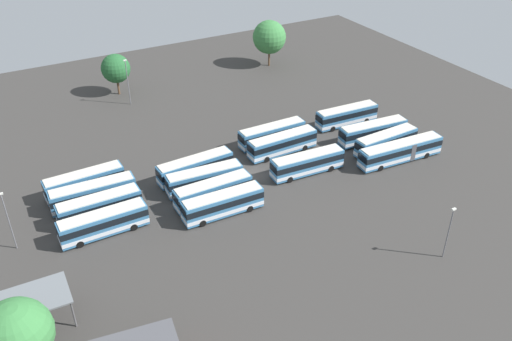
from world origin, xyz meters
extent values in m
plane|color=#383533|center=(0.00, 0.00, 0.00)|extent=(126.07, 126.07, 0.00)
cube|color=teal|center=(-23.34, -6.66, 1.78)|extent=(11.80, 3.09, 2.97)
cube|color=beige|center=(-23.34, -6.66, 3.34)|extent=(11.32, 2.87, 0.14)
cube|color=black|center=(-23.34, -6.66, 2.26)|extent=(11.86, 3.13, 0.95)
cube|color=silver|center=(-23.34, -6.66, 0.95)|extent=(11.86, 3.13, 0.59)
cube|color=black|center=(-17.49, -6.97, 2.36)|extent=(0.17, 2.03, 1.09)
cylinder|color=black|center=(-19.66, -5.72, 0.50)|extent=(1.01, 0.35, 1.00)
cylinder|color=black|center=(-19.78, -7.99, 0.50)|extent=(1.01, 0.35, 1.00)
cylinder|color=black|center=(-26.89, -5.33, 0.50)|extent=(1.01, 0.35, 1.00)
cylinder|color=black|center=(-27.01, -7.60, 0.50)|extent=(1.01, 0.35, 1.00)
cube|color=teal|center=(-23.58, 0.38, 1.78)|extent=(12.39, 3.56, 2.97)
cube|color=beige|center=(-23.58, 0.38, 3.34)|extent=(11.89, 3.31, 0.14)
cube|color=black|center=(-23.58, 0.38, 2.26)|extent=(12.46, 3.60, 0.95)
cube|color=silver|center=(-23.58, 0.38, 0.95)|extent=(12.46, 3.60, 0.59)
cube|color=black|center=(-17.48, -0.17, 2.36)|extent=(0.24, 2.02, 1.09)
cylinder|color=black|center=(-19.70, 1.17, 0.50)|extent=(1.02, 0.39, 1.00)
cylinder|color=black|center=(-19.91, -1.10, 0.50)|extent=(1.02, 0.39, 1.00)
cylinder|color=black|center=(-27.25, 1.85, 0.50)|extent=(1.02, 0.39, 1.00)
cylinder|color=black|center=(-27.45, -0.42, 0.50)|extent=(1.02, 0.39, 1.00)
cube|color=teal|center=(-23.14, 4.26, 1.78)|extent=(11.68, 2.95, 2.97)
cube|color=beige|center=(-23.14, 4.26, 3.34)|extent=(11.21, 2.74, 0.14)
cube|color=black|center=(-23.14, 4.26, 2.26)|extent=(11.74, 2.99, 0.95)
cube|color=silver|center=(-23.14, 4.26, 0.95)|extent=(11.74, 2.99, 0.59)
cube|color=black|center=(-17.34, 4.50, 2.36)|extent=(0.14, 2.03, 1.09)
cylinder|color=black|center=(-19.60, 5.54, 0.50)|extent=(1.01, 0.34, 1.00)
cylinder|color=black|center=(-19.51, 3.27, 0.50)|extent=(1.01, 0.34, 1.00)
cylinder|color=black|center=(-26.78, 5.24, 0.50)|extent=(1.01, 0.34, 1.00)
cylinder|color=black|center=(-26.68, 2.97, 0.50)|extent=(1.01, 0.34, 1.00)
cube|color=teal|center=(-23.11, 7.82, 1.78)|extent=(14.89, 3.42, 2.97)
cube|color=beige|center=(-23.11, 7.82, 3.34)|extent=(14.29, 3.18, 0.14)
cube|color=black|center=(-23.11, 7.82, 2.26)|extent=(14.97, 3.46, 0.95)
cube|color=silver|center=(-23.11, 7.82, 0.95)|extent=(14.97, 3.46, 0.59)
cube|color=black|center=(-15.73, 7.34, 2.36)|extent=(0.19, 2.03, 1.09)
cube|color=#47474C|center=(-24.73, 7.92, 1.78)|extent=(1.06, 2.57, 2.85)
cylinder|color=black|center=(-18.47, 8.66, 0.50)|extent=(1.02, 0.36, 1.00)
cylinder|color=black|center=(-18.61, 6.39, 0.50)|extent=(1.02, 0.36, 1.00)
cylinder|color=black|center=(-27.60, 9.25, 0.50)|extent=(1.02, 0.36, 1.00)
cylinder|color=black|center=(-27.75, 6.98, 0.50)|extent=(1.02, 0.36, 1.00)
cube|color=teal|center=(-8.04, -7.19, 1.78)|extent=(11.80, 2.51, 2.97)
cube|color=beige|center=(-8.04, -7.19, 3.34)|extent=(11.33, 2.32, 0.14)
cube|color=black|center=(-8.04, -7.19, 2.26)|extent=(11.86, 2.55, 0.95)
cube|color=silver|center=(-8.04, -7.19, 0.95)|extent=(11.86, 2.55, 0.59)
cube|color=black|center=(-2.13, -7.22, 2.36)|extent=(0.07, 2.03, 1.09)
cylinder|color=black|center=(-4.38, -6.07, 0.50)|extent=(1.00, 0.30, 1.00)
cylinder|color=black|center=(-4.39, -8.35, 0.50)|extent=(1.00, 0.30, 1.00)
cylinder|color=black|center=(-11.69, -6.04, 0.50)|extent=(1.00, 0.30, 1.00)
cylinder|color=black|center=(-11.70, -8.32, 0.50)|extent=(1.00, 0.30, 1.00)
cube|color=teal|center=(-7.86, -3.53, 1.78)|extent=(12.03, 2.69, 2.97)
cube|color=beige|center=(-7.86, -3.53, 3.34)|extent=(11.55, 2.49, 0.14)
cube|color=black|center=(-7.86, -3.53, 2.26)|extent=(12.09, 2.73, 0.95)
cube|color=silver|center=(-7.86, -3.53, 0.95)|extent=(12.09, 2.73, 0.59)
cube|color=black|center=(-1.86, -3.41, 2.36)|extent=(0.10, 2.03, 1.09)
cylinder|color=black|center=(-4.17, -2.32, 0.50)|extent=(1.01, 0.32, 1.00)
cylinder|color=black|center=(-4.13, -4.59, 0.50)|extent=(1.01, 0.32, 1.00)
cylinder|color=black|center=(-11.60, -2.46, 0.50)|extent=(1.01, 0.32, 1.00)
cylinder|color=black|center=(-11.56, -4.73, 0.50)|extent=(1.01, 0.32, 1.00)
cube|color=teal|center=(-8.02, 3.64, 1.78)|extent=(11.92, 3.17, 2.97)
cube|color=beige|center=(-8.02, 3.64, 3.34)|extent=(11.44, 2.94, 0.14)
cube|color=black|center=(-8.02, 3.64, 2.26)|extent=(11.98, 3.21, 0.95)
cube|color=silver|center=(-8.02, 3.64, 0.95)|extent=(11.98, 3.21, 0.59)
cube|color=black|center=(-2.12, 3.29, 2.36)|extent=(0.18, 2.03, 1.09)
cylinder|color=black|center=(-4.30, 4.56, 0.50)|extent=(1.02, 0.36, 1.00)
cylinder|color=black|center=(-4.43, 2.29, 0.50)|extent=(1.02, 0.36, 1.00)
cylinder|color=black|center=(-11.60, 4.99, 0.50)|extent=(1.02, 0.36, 1.00)
cylinder|color=black|center=(-11.73, 2.72, 0.50)|extent=(1.02, 0.36, 1.00)
cube|color=teal|center=(7.63, -3.64, 1.78)|extent=(12.01, 3.03, 2.97)
cube|color=beige|center=(7.63, -3.64, 3.34)|extent=(11.52, 2.81, 0.14)
cube|color=black|center=(7.63, -3.64, 2.26)|extent=(12.07, 3.07, 0.95)
cube|color=silver|center=(7.63, -3.64, 0.95)|extent=(12.07, 3.07, 0.59)
cube|color=black|center=(13.59, -3.36, 2.36)|extent=(0.16, 2.03, 1.09)
cylinder|color=black|center=(11.27, -2.33, 0.50)|extent=(1.01, 0.35, 1.00)
cylinder|color=black|center=(11.37, -4.60, 0.50)|extent=(1.01, 0.35, 1.00)
cylinder|color=black|center=(3.89, -2.68, 0.50)|extent=(1.01, 0.35, 1.00)
cylinder|color=black|center=(4.00, -4.95, 0.50)|extent=(1.01, 0.35, 1.00)
cube|color=teal|center=(7.73, -0.03, 1.78)|extent=(11.56, 3.29, 2.97)
cube|color=beige|center=(7.73, -0.03, 3.34)|extent=(11.09, 3.06, 0.14)
cube|color=black|center=(7.73, -0.03, 2.26)|extent=(11.62, 3.33, 0.95)
cube|color=silver|center=(7.73, -0.03, 0.95)|extent=(11.62, 3.33, 0.59)
cube|color=black|center=(13.43, -0.44, 2.36)|extent=(0.21, 2.03, 1.09)
cylinder|color=black|center=(11.34, 0.85, 0.50)|extent=(1.02, 0.37, 1.00)
cylinder|color=black|center=(11.18, -1.42, 0.50)|extent=(1.02, 0.37, 1.00)
cylinder|color=black|center=(4.29, 1.36, 0.50)|extent=(1.02, 0.37, 1.00)
cylinder|color=black|center=(4.12, -0.90, 0.50)|extent=(1.02, 0.37, 1.00)
cube|color=teal|center=(8.00, 3.57, 1.78)|extent=(11.47, 2.61, 2.97)
cube|color=beige|center=(8.00, 3.57, 3.34)|extent=(11.01, 2.41, 0.14)
cube|color=black|center=(8.00, 3.57, 2.26)|extent=(11.53, 2.65, 0.95)
cube|color=silver|center=(8.00, 3.57, 0.95)|extent=(11.53, 2.65, 0.59)
cube|color=black|center=(13.73, 3.64, 2.36)|extent=(0.08, 2.03, 1.09)
cylinder|color=black|center=(11.53, 4.75, 0.50)|extent=(1.00, 0.31, 1.00)
cylinder|color=black|center=(11.56, 2.48, 0.50)|extent=(1.00, 0.31, 1.00)
cylinder|color=black|center=(4.44, 4.66, 0.50)|extent=(1.00, 0.31, 1.00)
cylinder|color=black|center=(4.47, 2.39, 0.50)|extent=(1.00, 0.31, 1.00)
cube|color=teal|center=(8.12, 6.94, 1.78)|extent=(11.57, 2.76, 2.97)
cube|color=beige|center=(8.12, 6.94, 3.34)|extent=(11.10, 2.55, 0.14)
cube|color=black|center=(8.12, 6.94, 2.26)|extent=(11.62, 2.80, 0.95)
cube|color=silver|center=(8.12, 6.94, 0.95)|extent=(11.62, 2.80, 0.59)
cube|color=black|center=(13.88, 6.79, 2.36)|extent=(0.11, 2.03, 1.09)
cylinder|color=black|center=(11.71, 7.98, 0.50)|extent=(1.01, 0.33, 1.00)
cylinder|color=black|center=(11.65, 5.71, 0.50)|extent=(1.01, 0.33, 1.00)
cylinder|color=black|center=(4.58, 8.16, 0.50)|extent=(1.01, 0.33, 1.00)
cylinder|color=black|center=(4.52, 5.89, 0.50)|extent=(1.01, 0.33, 1.00)
cube|color=teal|center=(23.45, -7.74, 1.78)|extent=(11.48, 2.78, 2.97)
cube|color=beige|center=(23.45, -7.74, 3.34)|extent=(11.02, 2.57, 0.14)
cube|color=black|center=(23.45, -7.74, 2.26)|extent=(11.54, 2.82, 0.95)
cube|color=silver|center=(23.45, -7.74, 0.95)|extent=(11.54, 2.82, 0.59)
cube|color=black|center=(29.17, -7.58, 2.36)|extent=(0.12, 2.03, 1.09)
cylinder|color=black|center=(26.96, -6.51, 0.50)|extent=(1.01, 0.33, 1.00)
cylinder|color=black|center=(27.02, -8.78, 0.50)|extent=(1.01, 0.33, 1.00)
cylinder|color=black|center=(19.88, -6.70, 0.50)|extent=(1.01, 0.33, 1.00)
cylinder|color=black|center=(19.94, -8.97, 0.50)|extent=(1.01, 0.33, 1.00)
cube|color=teal|center=(23.12, -4.24, 1.78)|extent=(12.02, 2.95, 2.97)
cube|color=beige|center=(23.12, -4.24, 3.34)|extent=(11.54, 2.73, 0.14)
cube|color=black|center=(23.12, -4.24, 2.26)|extent=(12.08, 2.99, 0.95)
cube|color=silver|center=(23.12, -4.24, 0.95)|extent=(12.08, 2.99, 0.59)
cube|color=black|center=(29.10, -4.48, 2.36)|extent=(0.14, 2.03, 1.09)
cylinder|color=black|center=(26.87, -3.25, 0.50)|extent=(1.01, 0.34, 1.00)
cylinder|color=black|center=(26.77, -5.52, 0.50)|extent=(1.01, 0.34, 1.00)
cylinder|color=black|center=(19.47, -2.96, 0.50)|extent=(1.01, 0.34, 1.00)
cylinder|color=black|center=(19.38, -5.23, 0.50)|extent=(1.01, 0.34, 1.00)
cube|color=teal|center=(23.16, -0.68, 1.78)|extent=(11.34, 2.50, 2.97)
cube|color=beige|center=(23.16, -0.68, 3.34)|extent=(10.89, 2.30, 0.14)
cube|color=black|center=(23.16, -0.68, 2.26)|extent=(11.40, 2.54, 0.95)
cube|color=silver|center=(23.16, -0.68, 0.95)|extent=(11.40, 2.54, 0.59)
cube|color=black|center=(28.84, -0.66, 2.36)|extent=(0.07, 2.03, 1.09)
cylinder|color=black|center=(26.67, 0.47, 0.50)|extent=(1.00, 0.30, 1.00)
cylinder|color=black|center=(26.67, -1.80, 0.50)|extent=(1.00, 0.30, 1.00)
cylinder|color=black|center=(19.64, 0.45, 0.50)|extent=(1.00, 0.30, 1.00)
cylinder|color=black|center=(19.65, -1.82, 0.50)|extent=(1.00, 0.30, 1.00)
cube|color=teal|center=(23.70, 3.20, 1.78)|extent=(11.57, 2.58, 2.97)
cube|color=beige|center=(23.70, 3.20, 3.34)|extent=(11.10, 2.38, 0.14)
cube|color=black|center=(23.70, 3.20, 2.26)|extent=(11.62, 2.62, 0.95)
cube|color=silver|center=(23.70, 3.20, 0.95)|extent=(11.62, 2.62, 0.59)
cube|color=black|center=(29.48, 3.25, 2.36)|extent=(0.08, 2.03, 1.09)
cylinder|color=black|center=(27.27, 4.37, 0.50)|extent=(1.00, 0.31, 1.00)
cylinder|color=black|center=(27.29, 2.09, 0.50)|extent=(1.00, 0.31, 1.00)
cylinder|color=black|center=(20.11, 4.30, 0.50)|extent=(1.00, 0.31, 1.00)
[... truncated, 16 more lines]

